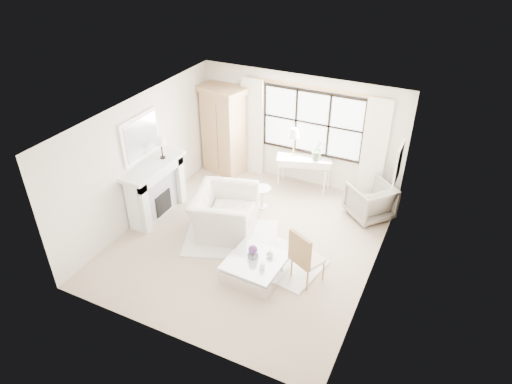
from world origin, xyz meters
The scene contains 32 objects.
floor centered at (0.00, 0.00, 0.00)m, with size 5.50×5.50×0.00m, color tan.
ceiling centered at (0.00, 0.00, 2.70)m, with size 5.50×5.50×0.00m, color white.
wall_back centered at (0.00, 2.75, 1.35)m, with size 5.00×5.00×0.00m, color white.
wall_front centered at (0.00, -2.75, 1.35)m, with size 5.00×5.00×0.00m, color beige.
wall_left centered at (-2.50, 0.00, 1.35)m, with size 5.50×5.50×0.00m, color beige.
wall_right centered at (2.50, 0.00, 1.35)m, with size 5.50×5.50×0.00m, color beige.
window_pane centered at (0.30, 2.73, 1.60)m, with size 2.40×0.02×1.50m, color silver.
window_frame centered at (0.30, 2.72, 1.60)m, with size 2.50×0.04×1.50m, color black, non-canonical shape.
curtain_rod centered at (0.30, 2.67, 2.47)m, with size 0.04×0.04×3.30m, color #B17F3D.
curtain_left centered at (-1.20, 2.65, 1.24)m, with size 0.55×0.10×2.47m, color white.
curtain_right centered at (1.80, 2.65, 1.24)m, with size 0.55×0.10×2.47m, color white.
fireplace centered at (-2.27, 0.00, 0.65)m, with size 0.58×1.66×1.26m.
mirror_frame centered at (-2.47, 0.00, 1.84)m, with size 0.05×1.15×0.95m, color white.
mirror_glass centered at (-2.44, 0.00, 1.84)m, with size 0.02×1.00×0.80m, color silver.
art_frame centered at (2.47, 1.70, 1.55)m, with size 0.04×0.62×0.82m, color silver.
art_canvas centered at (2.45, 1.70, 1.55)m, with size 0.01×0.52×0.72m, color beige.
mantel_lamp centered at (-2.21, 0.31, 1.65)m, with size 0.22×0.22×0.51m.
armoire centered at (-1.89, 2.39, 1.14)m, with size 1.26×0.96×2.24m.
console_table centered at (0.25, 2.48, 0.40)m, with size 1.38×0.83×0.80m.
console_lamp centered at (-0.05, 2.50, 1.36)m, with size 0.28×0.28×0.69m.
orchid_plant centered at (0.56, 2.50, 1.07)m, with size 0.29×0.24×0.54m, color #546F4A.
side_table centered at (-0.28, 1.24, 0.33)m, with size 0.40×0.40×0.51m.
rug_left centered at (-0.35, -0.10, 0.02)m, with size 1.90×1.34×0.03m, color white.
rug_right centered at (0.86, -0.32, 0.01)m, with size 1.53×1.15×0.03m, color white.
club_armchair centered at (-0.62, 0.12, 0.45)m, with size 1.37×1.20×0.89m, color beige.
wingback_chair centered at (2.00, 1.94, 0.40)m, with size 0.85×0.88×0.80m, color gray.
french_chair centered at (1.46, -0.57, 0.31)m, with size 0.65×0.65×1.08m.
coffee_table centered at (0.58, -0.91, 0.18)m, with size 1.05×1.05×0.38m.
planter_box centered at (0.52, -0.86, 0.43)m, with size 0.14×0.14×0.11m, color slate.
planter_flowers centered at (0.52, -0.86, 0.57)m, with size 0.17×0.17×0.17m, color #502967.
pillar_candle centered at (0.79, -1.05, 0.44)m, with size 0.10×0.10×0.12m, color white.
coffee_vase centered at (0.79, -0.70, 0.45)m, with size 0.14×0.14×0.14m, color silver.
Camera 1 is at (3.36, -6.64, 5.87)m, focal length 32.00 mm.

